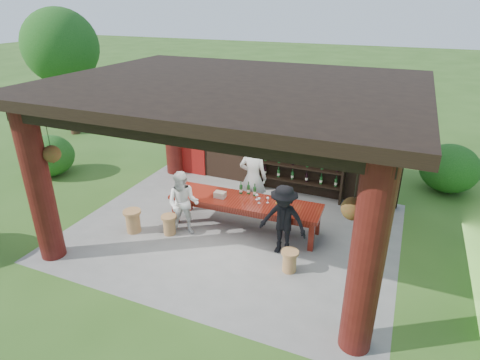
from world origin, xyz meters
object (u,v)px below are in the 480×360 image
at_px(wine_shelf, 300,160).
at_px(stool_near_right, 290,260).
at_px(stool_far_left, 133,220).
at_px(guest_man, 283,220).
at_px(napkin_basket, 220,195).
at_px(tasting_table, 245,204).
at_px(stool_near_left, 169,224).
at_px(host, 253,178).
at_px(guest_woman, 183,204).

relative_size(wine_shelf, stool_near_right, 5.17).
distance_m(wine_shelf, stool_far_left, 4.63).
xyz_separation_m(wine_shelf, guest_man, (0.42, -2.85, -0.27)).
bearing_deg(napkin_basket, wine_shelf, 60.89).
bearing_deg(tasting_table, stool_near_right, -39.22).
bearing_deg(stool_near_left, napkin_basket, 41.65).
distance_m(stool_far_left, napkin_basket, 2.12).
xyz_separation_m(stool_near_right, guest_man, (-0.34, 0.57, 0.54)).
bearing_deg(stool_near_right, host, 128.01).
bearing_deg(tasting_table, guest_woman, -148.60).
xyz_separation_m(wine_shelf, stool_far_left, (-3.06, -3.39, -0.77)).
relative_size(stool_near_right, guest_woman, 0.30).
xyz_separation_m(tasting_table, stool_far_left, (-2.35, -1.16, -0.34)).
bearing_deg(stool_far_left, stool_near_left, 16.22).
bearing_deg(wine_shelf, guest_man, -81.71).
relative_size(stool_far_left, guest_man, 0.35).
bearing_deg(host, wine_shelf, -125.73).
height_order(guest_woman, napkin_basket, guest_woman).
height_order(stool_near_right, napkin_basket, napkin_basket).
distance_m(wine_shelf, stool_near_right, 3.60).
distance_m(wine_shelf, stool_near_left, 3.94).
xyz_separation_m(tasting_table, guest_man, (1.12, -0.61, 0.15)).
bearing_deg(stool_near_right, tasting_table, 140.78).
relative_size(wine_shelf, guest_woman, 1.56).
xyz_separation_m(tasting_table, host, (-0.13, 0.83, 0.32)).
bearing_deg(napkin_basket, host, 63.24).
height_order(wine_shelf, stool_near_right, wine_shelf).
distance_m(guest_woman, guest_man, 2.34).
relative_size(tasting_table, guest_man, 2.28).
relative_size(stool_near_left, guest_woman, 0.31).
relative_size(stool_near_left, stool_far_left, 0.85).
distance_m(tasting_table, stool_near_right, 1.92).
bearing_deg(wine_shelf, host, -120.62).
relative_size(stool_far_left, napkin_basket, 2.12).
bearing_deg(wine_shelf, stool_near_left, -125.17).
height_order(stool_far_left, guest_woman, guest_woman).
xyz_separation_m(stool_far_left, guest_man, (3.47, 0.54, 0.50)).
distance_m(tasting_table, napkin_basket, 0.63).
relative_size(wine_shelf, stool_near_left, 5.10).
bearing_deg(host, stool_near_left, 46.41).
height_order(guest_woman, guest_man, guest_man).
relative_size(tasting_table, stool_near_right, 7.74).
bearing_deg(tasting_table, stool_far_left, -153.75).
xyz_separation_m(stool_near_right, host, (-1.58, 2.02, 0.71)).
height_order(wine_shelf, stool_far_left, wine_shelf).
bearing_deg(guest_woman, stool_far_left, -175.47).
height_order(tasting_table, host, host).
bearing_deg(host, stool_near_right, 122.90).
relative_size(wine_shelf, guest_man, 1.52).
relative_size(tasting_table, stool_far_left, 6.53).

